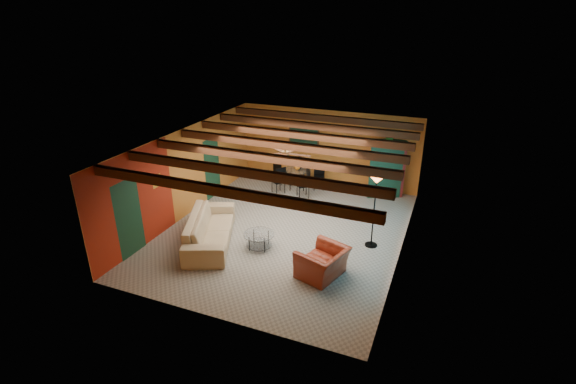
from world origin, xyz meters
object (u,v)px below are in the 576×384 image
at_px(sofa, 210,229).
at_px(armoire, 387,169).
at_px(coffee_table, 259,241).
at_px(dining_table, 297,175).
at_px(floor_lamp, 374,211).
at_px(vase, 297,159).
at_px(potted_plant, 390,136).
at_px(armchair, 322,263).

height_order(sofa, armoire, armoire).
height_order(coffee_table, dining_table, dining_table).
distance_m(coffee_table, armoire, 5.48).
bearing_deg(floor_lamp, coffee_table, -155.95).
bearing_deg(coffee_table, vase, 96.90).
bearing_deg(armoire, potted_plant, 0.00).
xyz_separation_m(sofa, armchair, (3.33, -0.38, -0.04)).
bearing_deg(potted_plant, floor_lamp, -85.79).
height_order(armoire, vase, armoire).
relative_size(dining_table, floor_lamp, 0.93).
relative_size(armoire, potted_plant, 4.14).
bearing_deg(sofa, armoire, -60.80).
relative_size(armchair, floor_lamp, 0.54).
distance_m(armoire, floor_lamp, 3.59).
bearing_deg(potted_plant, coffee_table, -117.50).
relative_size(sofa, floor_lamp, 1.35).
bearing_deg(vase, potted_plant, 11.35).
bearing_deg(floor_lamp, potted_plant, 94.21).
distance_m(armoire, vase, 3.08).
distance_m(floor_lamp, vase, 4.43).
height_order(armchair, armoire, armoire).
height_order(armchair, potted_plant, potted_plant).
bearing_deg(armoire, sofa, -152.09).
height_order(sofa, vase, vase).
bearing_deg(sofa, armchair, -119.82).
distance_m(coffee_table, dining_table, 4.25).
bearing_deg(dining_table, sofa, -100.90).
bearing_deg(floor_lamp, sofa, -160.56).
bearing_deg(sofa, vase, -34.17).
xyz_separation_m(floor_lamp, potted_plant, (-0.26, 3.58, 1.06)).
bearing_deg(potted_plant, armchair, -95.72).
distance_m(dining_table, armoire, 3.11).
xyz_separation_m(coffee_table, dining_table, (-0.51, 4.21, 0.28)).
bearing_deg(vase, armchair, -62.80).
xyz_separation_m(sofa, armoire, (3.87, 5.04, 0.53)).
distance_m(armchair, vase, 5.46).
height_order(coffee_table, potted_plant, potted_plant).
bearing_deg(sofa, dining_table, -34.17).
bearing_deg(dining_table, potted_plant, 11.35).
bearing_deg(floor_lamp, dining_table, 137.81).
bearing_deg(vase, floor_lamp, -42.19).
distance_m(dining_table, floor_lamp, 4.46).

